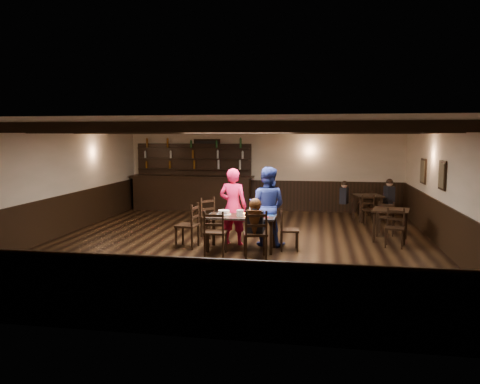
% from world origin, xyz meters
% --- Properties ---
extents(ground, '(10.00, 10.00, 0.00)m').
position_xyz_m(ground, '(0.00, 0.00, 0.00)').
color(ground, black).
rests_on(ground, ground).
extents(room_shell, '(9.02, 10.02, 2.71)m').
position_xyz_m(room_shell, '(0.01, 0.04, 1.75)').
color(room_shell, beige).
rests_on(room_shell, ground).
extents(dining_table, '(1.50, 0.76, 0.75)m').
position_xyz_m(dining_table, '(0.16, -0.52, 0.66)').
color(dining_table, black).
rests_on(dining_table, ground).
extents(chair_near_left, '(0.46, 0.44, 0.95)m').
position_xyz_m(chair_near_left, '(-0.29, -1.11, 0.56)').
color(chair_near_left, black).
rests_on(chair_near_left, ground).
extents(chair_near_right, '(0.56, 0.54, 1.00)m').
position_xyz_m(chair_near_right, '(0.57, -1.24, 0.58)').
color(chair_near_right, black).
rests_on(chair_near_right, ground).
extents(chair_end_left, '(0.48, 0.50, 0.98)m').
position_xyz_m(chair_end_left, '(-0.97, -0.49, 0.58)').
color(chair_end_left, black).
rests_on(chair_end_left, ground).
extents(chair_end_right, '(0.44, 0.46, 0.88)m').
position_xyz_m(chair_end_right, '(1.11, -0.39, 0.52)').
color(chair_end_right, black).
rests_on(chair_end_right, ground).
extents(chair_far_pushed, '(0.62, 0.62, 0.96)m').
position_xyz_m(chair_far_pushed, '(-0.81, 0.68, 0.56)').
color(chair_far_pushed, black).
rests_on(chair_far_pushed, ground).
extents(woman_pink, '(0.68, 0.49, 1.74)m').
position_xyz_m(woman_pink, '(-0.11, -0.01, 0.87)').
color(woman_pink, '#FB285F').
rests_on(woman_pink, ground).
extents(man_blue, '(0.98, 0.83, 1.78)m').
position_xyz_m(man_blue, '(0.66, 0.01, 0.89)').
color(man_blue, navy).
rests_on(man_blue, ground).
extents(seated_person, '(0.32, 0.48, 0.79)m').
position_xyz_m(seated_person, '(0.55, -1.17, 0.81)').
color(seated_person, black).
rests_on(seated_person, ground).
extents(cake, '(0.32, 0.32, 0.10)m').
position_xyz_m(cake, '(-0.24, -0.44, 0.80)').
color(cake, white).
rests_on(cake, dining_table).
extents(plate_stack_a, '(0.15, 0.15, 0.14)m').
position_xyz_m(plate_stack_a, '(0.15, -0.59, 0.82)').
color(plate_stack_a, white).
rests_on(plate_stack_a, dining_table).
extents(plate_stack_b, '(0.15, 0.15, 0.18)m').
position_xyz_m(plate_stack_b, '(0.41, -0.51, 0.84)').
color(plate_stack_b, white).
rests_on(plate_stack_b, dining_table).
extents(tea_light, '(0.04, 0.04, 0.06)m').
position_xyz_m(tea_light, '(0.21, -0.43, 0.78)').
color(tea_light, '#A5A8AD').
rests_on(tea_light, dining_table).
extents(salt_shaker, '(0.03, 0.03, 0.08)m').
position_xyz_m(salt_shaker, '(0.46, -0.65, 0.79)').
color(salt_shaker, silver).
rests_on(salt_shaker, dining_table).
extents(pepper_shaker, '(0.03, 0.03, 0.09)m').
position_xyz_m(pepper_shaker, '(0.53, -0.59, 0.80)').
color(pepper_shaker, '#A5A8AD').
rests_on(pepper_shaker, dining_table).
extents(drink_glass, '(0.08, 0.08, 0.12)m').
position_xyz_m(drink_glass, '(0.43, -0.41, 0.81)').
color(drink_glass, silver).
rests_on(drink_glass, dining_table).
extents(menu_red, '(0.34, 0.29, 0.00)m').
position_xyz_m(menu_red, '(0.61, -0.58, 0.75)').
color(menu_red, maroon).
rests_on(menu_red, dining_table).
extents(menu_blue, '(0.34, 0.27, 0.00)m').
position_xyz_m(menu_blue, '(0.73, -0.38, 0.75)').
color(menu_blue, navy).
rests_on(menu_blue, dining_table).
extents(bar_counter, '(4.10, 0.70, 2.20)m').
position_xyz_m(bar_counter, '(-2.35, 4.72, 0.73)').
color(bar_counter, black).
rests_on(bar_counter, ground).
extents(back_table_a, '(0.96, 0.96, 0.75)m').
position_xyz_m(back_table_a, '(3.48, 0.94, 0.65)').
color(back_table_a, black).
rests_on(back_table_a, ground).
extents(back_table_b, '(0.90, 0.90, 0.75)m').
position_xyz_m(back_table_b, '(3.22, 3.62, 0.64)').
color(back_table_b, black).
rests_on(back_table_b, ground).
extents(bg_patron_left, '(0.29, 0.37, 0.68)m').
position_xyz_m(bg_patron_left, '(2.55, 3.70, 0.80)').
color(bg_patron_left, black).
rests_on(bg_patron_left, ground).
extents(bg_patron_right, '(0.30, 0.40, 0.74)m').
position_xyz_m(bg_patron_right, '(3.86, 3.90, 0.84)').
color(bg_patron_right, black).
rests_on(bg_patron_right, ground).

